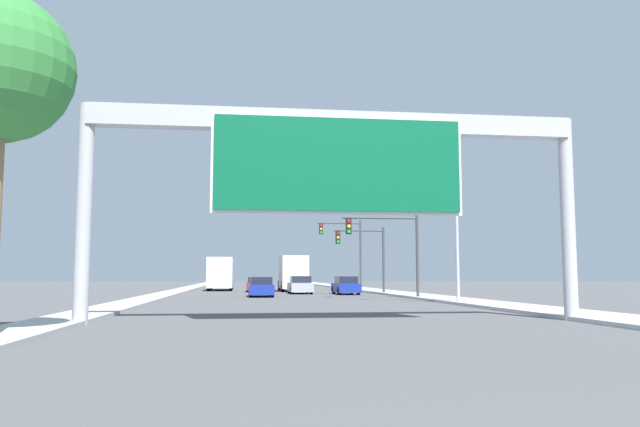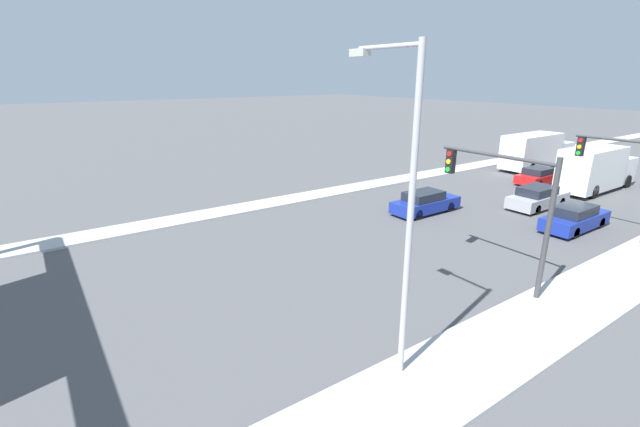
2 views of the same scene
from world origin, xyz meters
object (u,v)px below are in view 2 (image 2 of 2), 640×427
Objects in this scene: car_far_center at (425,203)px; car_mid_center at (538,198)px; truck_box_secondary at (596,169)px; truck_box_primary at (536,151)px; traffic_light_near_intersection at (508,195)px; traffic_light_mid_block at (626,170)px; car_near_left at (539,176)px; car_near_center at (575,218)px; street_lamp_right at (403,195)px.

car_far_center is 7.79m from car_mid_center.
truck_box_secondary reaches higher than car_mid_center.
car_far_center is at bearing -79.49° from truck_box_primary.
traffic_light_near_intersection is 1.03× the size of traffic_light_mid_block.
truck_box_primary is 1.58× the size of traffic_light_near_intersection.
truck_box_secondary reaches higher than truck_box_primary.
car_near_left is at bearing 114.92° from traffic_light_near_intersection.
traffic_light_mid_block is (1.83, 0.41, 3.06)m from car_near_center.
truck_box_secondary is at bearing 90.00° from car_mid_center.
car_mid_center is at bearing -59.56° from truck_box_primary.
street_lamp_right is at bearing -78.35° from traffic_light_near_intersection.
car_near_left is at bearing 90.00° from car_far_center.
truck_box_primary is 34.35m from street_lamp_right.
street_lamp_right is at bearing -76.46° from truck_box_secondary.
truck_box_primary is 8.14m from truck_box_secondary.
truck_box_primary is (-3.50, 18.87, 1.00)m from car_far_center.
traffic_light_mid_block is (8.83, -8.31, 3.09)m from car_near_left.
car_mid_center is 21.04m from street_lamp_right.
car_mid_center is 0.84× the size of traffic_light_near_intersection.
car_mid_center is 0.52× the size of street_lamp_right.
traffic_light_near_intersection is (5.00, -19.71, 2.20)m from truck_box_secondary.
traffic_light_near_intersection is 0.61× the size of street_lamp_right.
car_near_center is 0.86× the size of traffic_light_mid_block.
traffic_light_mid_block is at bearing -20.06° from car_mid_center.
car_far_center is at bearing 128.86° from street_lamp_right.
street_lamp_right is (3.05, -17.08, 4.72)m from car_near_center.
traffic_light_mid_block is at bearing 12.70° from car_near_center.
truck_box_primary is at bearing 122.23° from car_near_left.
car_near_center is 4.22m from car_mid_center.
traffic_light_mid_block is (8.83, 5.02, 3.07)m from car_far_center.
truck_box_primary is at bearing 149.33° from truck_box_secondary.
truck_box_primary is at bearing 113.37° from street_lamp_right.
truck_box_primary is at bearing 120.44° from car_mid_center.
truck_box_primary is at bearing 126.35° from car_near_center.
traffic_light_mid_block is at bearing -61.25° from truck_box_secondary.
car_mid_center is at bearing 112.73° from traffic_light_near_intersection.
traffic_light_near_intersection reaches higher than car_mid_center.
traffic_light_mid_block reaches higher than truck_box_primary.
truck_box_primary is at bearing 116.71° from traffic_light_near_intersection.
traffic_light_near_intersection is at bearing -65.08° from car_near_left.
car_near_center is at bearing -53.65° from truck_box_primary.
truck_box_secondary reaches higher than car_far_center.
car_near_center is at bearing 98.91° from traffic_light_near_intersection.
truck_box_secondary is at bearing 21.81° from car_near_left.
car_mid_center reaches higher than car_near_center.
truck_box_secondary is at bearing 118.75° from traffic_light_mid_block.
car_far_center is 13.32m from car_near_left.
car_mid_center is at bearing 159.94° from traffic_light_mid_block.
truck_box_primary is 1.09× the size of truck_box_secondary.
traffic_light_near_intersection is (5.00, -11.94, 3.20)m from car_mid_center.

